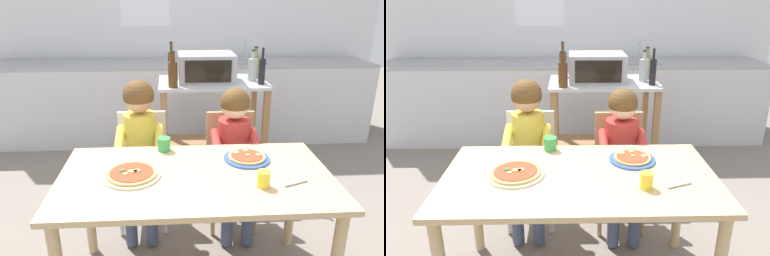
# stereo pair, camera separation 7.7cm
# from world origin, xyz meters

# --- Properties ---
(ground_plane) EXTENTS (10.71, 10.71, 0.00)m
(ground_plane) POSITION_xyz_m (0.00, 1.07, 0.00)
(ground_plane) COLOR slate
(back_wall_tiled) EXTENTS (4.72, 0.13, 2.70)m
(back_wall_tiled) POSITION_xyz_m (-0.00, 2.74, 1.35)
(back_wall_tiled) COLOR silver
(back_wall_tiled) RESTS_ON ground
(kitchen_counter) EXTENTS (4.25, 0.60, 1.09)m
(kitchen_counter) POSITION_xyz_m (0.00, 2.33, 0.45)
(kitchen_counter) COLOR silver
(kitchen_counter) RESTS_ON ground
(kitchen_island_cart) EXTENTS (0.92, 0.55, 0.91)m
(kitchen_island_cart) POSITION_xyz_m (0.24, 1.34, 0.60)
(kitchen_island_cart) COLOR #B7BABF
(kitchen_island_cart) RESTS_ON ground
(toaster_oven) EXTENTS (0.47, 0.37, 0.23)m
(toaster_oven) POSITION_xyz_m (0.19, 1.35, 1.03)
(toaster_oven) COLOR #999BA0
(toaster_oven) RESTS_ON kitchen_island_cart
(bottle_clear_vinegar) EXTENTS (0.05, 0.05, 0.30)m
(bottle_clear_vinegar) POSITION_xyz_m (0.63, 1.20, 1.02)
(bottle_clear_vinegar) COLOR black
(bottle_clear_vinegar) RESTS_ON kitchen_island_cart
(bottle_tall_green_wine) EXTENTS (0.08, 0.08, 0.26)m
(bottle_tall_green_wine) POSITION_xyz_m (0.58, 1.34, 1.01)
(bottle_tall_green_wine) COLOR #ADB7B2
(bottle_tall_green_wine) RESTS_ON kitchen_island_cart
(bottle_dark_olive_oil) EXTENTS (0.07, 0.07, 0.27)m
(bottle_dark_olive_oil) POSITION_xyz_m (0.63, 1.46, 1.02)
(bottle_dark_olive_oil) COLOR olive
(bottle_dark_olive_oil) RESTS_ON kitchen_island_cart
(bottle_squat_spirits) EXTENTS (0.08, 0.08, 0.29)m
(bottle_squat_spirits) POSITION_xyz_m (-0.10, 1.15, 1.02)
(bottle_squat_spirits) COLOR #4C2D14
(bottle_squat_spirits) RESTS_ON kitchen_island_cart
(bottle_brown_beer) EXTENTS (0.06, 0.06, 0.31)m
(bottle_brown_beer) POSITION_xyz_m (-0.10, 1.56, 1.03)
(bottle_brown_beer) COLOR #4C2D14
(bottle_brown_beer) RESTS_ON kitchen_island_cart
(dining_table) EXTENTS (1.43, 0.78, 0.72)m
(dining_table) POSITION_xyz_m (0.00, 0.00, 0.62)
(dining_table) COLOR tan
(dining_table) RESTS_ON ground
(dining_chair_left) EXTENTS (0.36, 0.36, 0.81)m
(dining_chair_left) POSITION_xyz_m (-0.33, 0.70, 0.48)
(dining_chair_left) COLOR silver
(dining_chair_left) RESTS_ON ground
(dining_chair_right) EXTENTS (0.36, 0.36, 0.81)m
(dining_chair_right) POSITION_xyz_m (0.30, 0.66, 0.48)
(dining_chair_right) COLOR tan
(dining_chair_right) RESTS_ON ground
(child_in_yellow_shirt) EXTENTS (0.32, 0.42, 1.07)m
(child_in_yellow_shirt) POSITION_xyz_m (-0.33, 0.59, 0.70)
(child_in_yellow_shirt) COLOR #424C6B
(child_in_yellow_shirt) RESTS_ON ground
(child_in_red_shirt) EXTENTS (0.32, 0.42, 1.02)m
(child_in_red_shirt) POSITION_xyz_m (0.30, 0.54, 0.67)
(child_in_red_shirt) COLOR #424C6B
(child_in_red_shirt) RESTS_ON ground
(pizza_plate_cream) EXTENTS (0.30, 0.30, 0.03)m
(pizza_plate_cream) POSITION_xyz_m (-0.33, -0.00, 0.73)
(pizza_plate_cream) COLOR beige
(pizza_plate_cream) RESTS_ON dining_table
(pizza_plate_blue_rimmed) EXTENTS (0.26, 0.26, 0.03)m
(pizza_plate_blue_rimmed) POSITION_xyz_m (0.30, 0.17, 0.73)
(pizza_plate_blue_rimmed) COLOR #3356B7
(pizza_plate_blue_rimmed) RESTS_ON dining_table
(drinking_cup_yellow) EXTENTS (0.07, 0.07, 0.08)m
(drinking_cup_yellow) POSITION_xyz_m (0.32, -0.15, 0.76)
(drinking_cup_yellow) COLOR yellow
(drinking_cup_yellow) RESTS_ON dining_table
(drinking_cup_green) EXTENTS (0.08, 0.08, 0.08)m
(drinking_cup_green) POSITION_xyz_m (-0.17, 0.32, 0.76)
(drinking_cup_green) COLOR green
(drinking_cup_green) RESTS_ON dining_table
(serving_spoon) EXTENTS (0.14, 0.06, 0.01)m
(serving_spoon) POSITION_xyz_m (0.49, -0.14, 0.73)
(serving_spoon) COLOR #B7BABF
(serving_spoon) RESTS_ON dining_table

